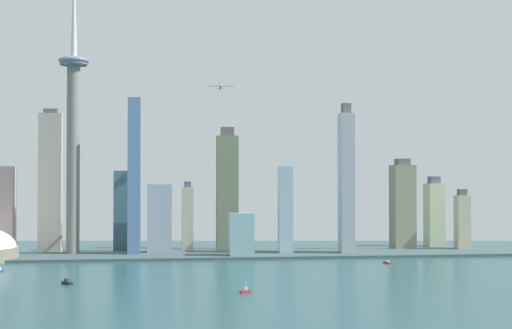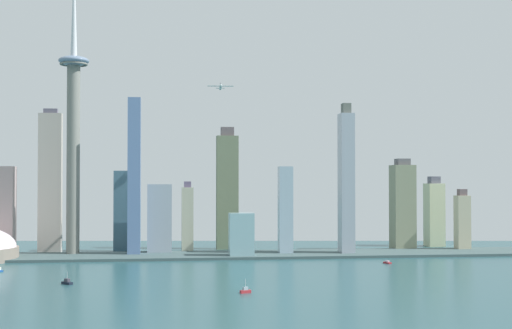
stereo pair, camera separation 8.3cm
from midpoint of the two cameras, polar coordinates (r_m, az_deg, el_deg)
The scene contains 19 objects.
waterfront_pier at distance 804.36m, azimuth -0.93°, elevation -7.03°, with size 728.97×79.79×2.81m, color #3F5556.
observation_tower at distance 827.58m, azimuth -14.02°, elevation 3.22°, with size 33.33×33.33×336.91m.
skyscraper_0 at distance 948.73m, azimuth 13.70°, elevation -3.72°, with size 20.21×23.78×87.51m.
skyscraper_1 at distance 883.06m, azimuth -2.25°, elevation -2.05°, with size 25.91×15.91×146.86m.
skyscraper_2 at distance 808.47m, azimuth -9.46°, elevation -0.96°, with size 13.79×16.82×172.68m.
skyscraper_3 at distance 841.16m, azimuth -5.35°, elevation -4.24°, with size 12.97×17.14×81.32m.
skyscraper_4 at distance 829.09m, azimuth -7.51°, elevation -4.24°, with size 26.95×23.81×78.27m.
skyscraper_5 at distance 863.26m, azimuth -19.16°, elevation -3.40°, with size 27.43×22.43×98.15m.
skyscraper_6 at distance 864.72m, azimuth -10.15°, elevation -3.59°, with size 25.17×22.73×93.68m.
skyscraper_7 at distance 887.14m, azimuth 11.34°, elevation -3.21°, with size 25.27×26.35×108.34m.
skyscraper_8 at distance 782.64m, azimuth -1.14°, elevation -5.54°, with size 25.94×19.93×47.77m.
skyscraper_9 at distance 816.50m, azimuth 7.04°, elevation -1.38°, with size 14.93×20.12×167.92m.
skyscraper_10 at distance 891.52m, azimuth 15.76°, elevation -4.33°, with size 15.43×14.76×72.39m.
skyscraper_11 at distance 863.07m, azimuth -15.72°, elevation -1.34°, with size 25.73×12.66×164.05m.
skyscraper_12 at distance 809.98m, azimuth 2.31°, elevation -3.62°, with size 15.15×14.34×97.89m.
boat_1 at distance 542.77m, azimuth -0.82°, elevation -9.80°, with size 8.63×5.55×10.15m.
boat_2 at distance 744.21m, azimuth 10.19°, elevation -7.51°, with size 6.63×9.84×2.96m.
boat_7 at distance 606.57m, azimuth -14.48°, elevation -8.86°, with size 9.82×10.42×10.44m.
airplane at distance 820.48m, azimuth -2.77°, elevation 6.05°, with size 29.06×29.97×7.88m.
Camera 2 is at (-87.20, -307.50, 82.16)m, focal length 51.40 mm.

